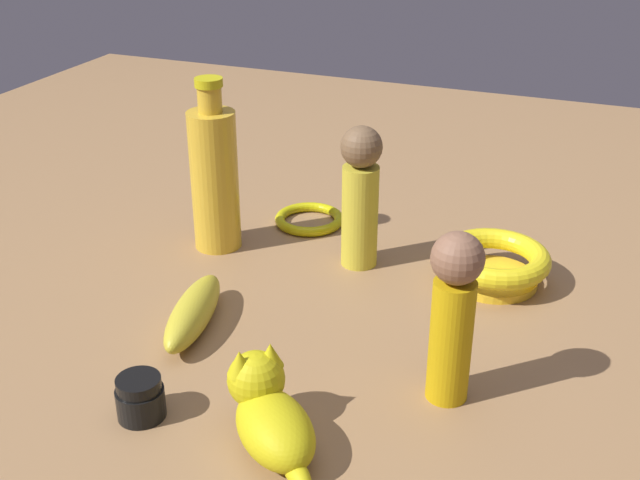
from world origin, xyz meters
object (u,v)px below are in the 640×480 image
at_px(cat_figurine, 269,412).
at_px(nail_polish_jar, 140,397).
at_px(banana, 193,312).
at_px(bottle_tall, 214,176).
at_px(person_figure_adult, 360,194).
at_px(person_figure_child, 453,312).
at_px(bowl, 494,262).
at_px(bangle, 309,219).

bearing_deg(cat_figurine, nail_polish_jar, 94.63).
distance_m(banana, bottle_tall, 0.23).
bearing_deg(cat_figurine, person_figure_adult, 6.22).
height_order(person_figure_child, bowl, person_figure_child).
xyz_separation_m(bangle, nail_polish_jar, (-0.47, -0.02, 0.01)).
bearing_deg(cat_figurine, bangle, 17.94).
relative_size(bangle, bottle_tall, 0.43).
relative_size(bowl, cat_figurine, 1.13).
bearing_deg(bottle_tall, bowl, -84.73).
distance_m(bangle, bowl, 0.29).
height_order(banana, person_figure_adult, person_figure_adult).
bearing_deg(banana, bangle, -14.68).
xyz_separation_m(bottle_tall, cat_figurine, (-0.35, -0.24, -0.07)).
relative_size(banana, bottle_tall, 0.68).
relative_size(bangle, cat_figurine, 0.82).
bearing_deg(bangle, cat_figurine, -162.06).
xyz_separation_m(bangle, cat_figurine, (-0.46, -0.15, 0.03)).
relative_size(person_figure_child, bottle_tall, 0.77).
xyz_separation_m(person_figure_adult, nail_polish_jar, (-0.38, 0.09, -0.08)).
height_order(person_figure_adult, bottle_tall, bottle_tall).
height_order(bangle, banana, banana).
bearing_deg(person_figure_child, bottle_tall, 60.00).
bearing_deg(bangle, person_figure_child, -139.10).
bearing_deg(nail_polish_jar, cat_figurine, -85.37).
bearing_deg(nail_polish_jar, bangle, 1.90).
distance_m(person_figure_child, person_figure_adult, 0.30).
height_order(banana, cat_figurine, cat_figurine).
xyz_separation_m(bangle, bowl, (-0.08, -0.28, 0.02)).
bearing_deg(cat_figurine, bowl, -19.56).
relative_size(person_figure_child, banana, 1.14).
xyz_separation_m(bangle, person_figure_child, (-0.33, -0.28, 0.09)).
relative_size(banana, bowl, 1.15).
distance_m(bangle, bottle_tall, 0.17).
relative_size(person_figure_adult, cat_figurine, 1.53).
distance_m(bangle, person_figure_adult, 0.17).
bearing_deg(banana, nail_polish_jar, 179.53).
distance_m(bottle_tall, nail_polish_jar, 0.38).
height_order(bottle_tall, cat_figurine, bottle_tall).
xyz_separation_m(banana, cat_figurine, (-0.15, -0.16, 0.01)).
distance_m(person_figure_adult, cat_figurine, 0.38).
xyz_separation_m(person_figure_adult, bottle_tall, (-0.02, 0.20, 0.00)).
bearing_deg(person_figure_adult, person_figure_child, -143.46).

